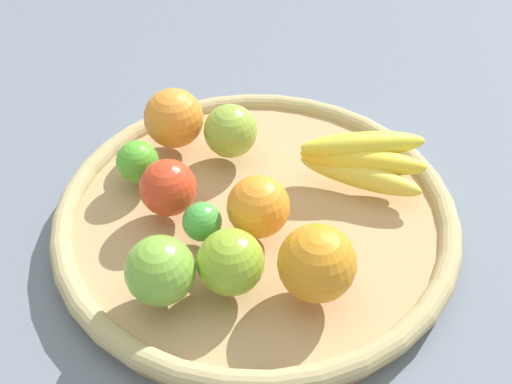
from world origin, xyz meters
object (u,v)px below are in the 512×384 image
(banana_bunch, at_px, (362,160))
(apple_2, at_px, (168,186))
(lime_1, at_px, (138,162))
(apple_1, at_px, (231,262))
(lime_0, at_px, (202,222))
(orange_1, at_px, (317,263))
(apple_0, at_px, (160,271))
(orange_2, at_px, (258,207))
(apple_3, at_px, (230,131))
(orange_0, at_px, (174,118))

(banana_bunch, height_order, apple_2, apple_2)
(banana_bunch, bearing_deg, lime_1, -93.98)
(banana_bunch, relative_size, apple_1, 2.26)
(lime_0, relative_size, orange_1, 0.55)
(apple_0, bearing_deg, apple_1, 96.14)
(lime_0, distance_m, apple_1, 0.08)
(orange_2, xyz_separation_m, apple_0, (0.08, -0.10, 0.00))
(apple_2, relative_size, orange_2, 0.94)
(apple_3, xyz_separation_m, apple_0, (0.22, -0.08, 0.00))
(orange_1, height_order, orange_2, orange_1)
(orange_1, relative_size, apple_3, 1.17)
(lime_1, bearing_deg, orange_0, 148.38)
(orange_2, bearing_deg, apple_3, -169.86)
(banana_bunch, distance_m, lime_0, 0.21)
(apple_2, bearing_deg, apple_0, -1.22)
(apple_1, bearing_deg, banana_bunch, 133.59)
(apple_2, relative_size, apple_1, 0.96)
(apple_1, bearing_deg, lime_1, -148.39)
(lime_0, height_order, apple_3, apple_3)
(lime_0, xyz_separation_m, orange_0, (-0.17, -0.03, 0.02))
(lime_1, height_order, apple_2, apple_2)
(orange_0, bearing_deg, banana_bunch, 68.89)
(apple_1, bearing_deg, apple_0, -83.86)
(orange_0, height_order, apple_1, orange_0)
(orange_1, bearing_deg, banana_bunch, 155.02)
(banana_bunch, xyz_separation_m, apple_2, (0.04, -0.23, 0.00))
(orange_2, bearing_deg, apple_0, -50.30)
(orange_2, bearing_deg, lime_1, -124.78)
(apple_3, relative_size, orange_0, 0.89)
(lime_1, xyz_separation_m, orange_1, (0.18, 0.19, 0.01))
(lime_1, distance_m, banana_bunch, 0.27)
(apple_0, bearing_deg, lime_0, 152.72)
(orange_1, height_order, apple_3, orange_1)
(apple_3, bearing_deg, apple_0, -18.95)
(apple_2, height_order, apple_3, apple_3)
(banana_bunch, height_order, lime_0, banana_bunch)
(lime_1, height_order, lime_0, lime_1)
(apple_3, height_order, apple_0, apple_0)
(apple_3, distance_m, orange_0, 0.08)
(lime_0, relative_size, apple_1, 0.64)
(banana_bunch, xyz_separation_m, lime_0, (0.08, -0.19, -0.01))
(orange_1, bearing_deg, lime_0, -125.83)
(lime_1, distance_m, orange_0, 0.08)
(lime_1, xyz_separation_m, banana_bunch, (0.02, 0.27, 0.00))
(apple_2, xyz_separation_m, apple_1, (0.12, 0.07, 0.00))
(banana_bunch, bearing_deg, apple_2, -81.18)
(orange_1, relative_size, orange_2, 1.14)
(orange_0, bearing_deg, lime_1, -31.62)
(apple_2, height_order, orange_1, orange_1)
(banana_bunch, bearing_deg, apple_3, -111.69)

